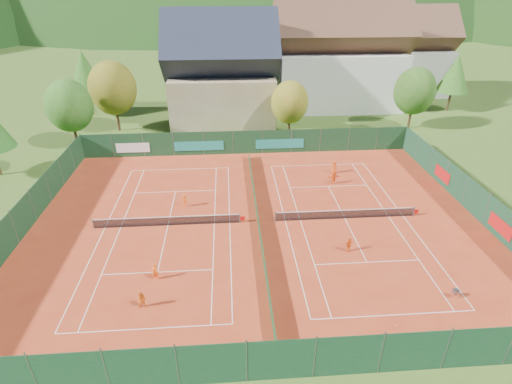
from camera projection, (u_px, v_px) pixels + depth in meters
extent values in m
plane|color=#35531A|center=(258.00, 222.00, 35.94)|extent=(600.00, 600.00, 0.00)
cube|color=#AC3319|center=(258.00, 222.00, 35.92)|extent=(40.00, 32.00, 0.01)
cube|color=white|center=(180.00, 169.00, 45.85)|extent=(10.97, 0.06, 0.00)
cube|color=white|center=(145.00, 329.00, 24.96)|extent=(10.97, 0.06, 0.00)
cube|color=white|center=(105.00, 228.00, 35.05)|extent=(0.06, 23.77, 0.00)
cube|color=white|center=(230.00, 223.00, 35.76)|extent=(0.06, 23.77, 0.00)
cube|color=white|center=(121.00, 227.00, 35.14)|extent=(0.06, 23.77, 0.00)
cube|color=white|center=(214.00, 224.00, 35.67)|extent=(0.06, 23.77, 0.00)
cube|color=white|center=(175.00, 192.00, 41.03)|extent=(8.23, 0.06, 0.00)
cube|color=white|center=(158.00, 272.00, 29.78)|extent=(8.23, 0.06, 0.00)
cube|color=white|center=(168.00, 225.00, 35.40)|extent=(0.06, 12.80, 0.00)
cube|color=white|center=(318.00, 165.00, 46.88)|extent=(10.97, 0.06, 0.00)
cube|color=white|center=(394.00, 315.00, 25.99)|extent=(10.97, 0.06, 0.00)
cube|color=white|center=(285.00, 221.00, 36.08)|extent=(0.06, 23.77, 0.00)
cube|color=white|center=(403.00, 216.00, 36.79)|extent=(0.06, 23.77, 0.00)
cube|color=white|center=(300.00, 220.00, 36.17)|extent=(0.06, 23.77, 0.00)
cube|color=white|center=(389.00, 217.00, 36.70)|extent=(0.06, 23.77, 0.00)
cube|color=white|center=(328.00, 186.00, 42.06)|extent=(8.23, 0.06, 0.00)
cube|color=white|center=(367.00, 262.00, 30.81)|extent=(8.23, 0.06, 0.00)
cube|color=white|center=(345.00, 218.00, 36.44)|extent=(0.06, 12.80, 0.00)
cylinder|color=#59595B|center=(93.00, 224.00, 34.76)|extent=(0.10, 0.10, 1.02)
cylinder|color=#59595B|center=(240.00, 218.00, 35.58)|extent=(0.10, 0.10, 1.02)
cube|color=black|center=(167.00, 221.00, 35.19)|extent=(12.80, 0.02, 0.86)
cube|color=white|center=(167.00, 217.00, 34.99)|extent=(12.80, 0.04, 0.06)
cube|color=red|center=(243.00, 218.00, 35.63)|extent=(0.40, 0.04, 0.40)
cylinder|color=#59595B|center=(275.00, 216.00, 35.79)|extent=(0.10, 0.10, 1.02)
cylinder|color=#59595B|center=(414.00, 211.00, 36.62)|extent=(0.10, 0.10, 1.02)
cube|color=black|center=(345.00, 214.00, 36.23)|extent=(12.80, 0.02, 0.86)
cube|color=white|center=(346.00, 210.00, 36.02)|extent=(12.80, 0.04, 0.06)
cube|color=red|center=(416.00, 212.00, 36.66)|extent=(0.40, 0.04, 0.40)
cube|color=#14391C|center=(258.00, 217.00, 35.69)|extent=(0.03, 28.80, 1.00)
cube|color=#14381D|center=(248.00, 142.00, 49.28)|extent=(40.00, 0.04, 3.00)
cube|color=teal|center=(199.00, 146.00, 48.98)|extent=(6.00, 0.03, 1.20)
cube|color=teal|center=(280.00, 144.00, 49.63)|extent=(6.00, 0.03, 1.20)
cube|color=silver|center=(133.00, 148.00, 48.46)|extent=(4.00, 0.03, 1.20)
cube|color=#153A22|center=(281.00, 360.00, 21.16)|extent=(40.00, 0.04, 3.00)
cube|color=#153A1E|center=(24.00, 216.00, 33.93)|extent=(0.04, 32.00, 3.00)
cube|color=#133621|center=(475.00, 200.00, 36.51)|extent=(0.04, 32.00, 3.00)
cube|color=#B21414|center=(500.00, 226.00, 33.13)|extent=(0.03, 3.00, 1.20)
cube|color=#B21414|center=(442.00, 174.00, 41.92)|extent=(0.03, 3.00, 1.20)
cube|color=tan|center=(223.00, 97.00, 60.44)|extent=(15.00, 12.00, 7.00)
cube|color=#1E2333|center=(221.00, 52.00, 57.37)|extent=(16.20, 12.00, 12.00)
cube|color=silver|center=(337.00, 79.00, 66.47)|extent=(20.00, 11.00, 9.00)
cube|color=brown|center=(341.00, 33.00, 63.04)|extent=(21.60, 11.00, 11.00)
cube|color=silver|center=(399.00, 71.00, 74.64)|extent=(16.00, 10.00, 8.00)
cube|color=brown|center=(405.00, 34.00, 71.57)|extent=(17.28, 10.00, 10.00)
cylinder|color=#462C19|center=(76.00, 136.00, 51.42)|extent=(0.36, 0.36, 2.80)
ellipsoid|color=#2B5F1B|center=(69.00, 106.00, 49.53)|extent=(5.72, 5.72, 6.58)
cylinder|color=#4C301B|center=(118.00, 120.00, 56.87)|extent=(0.36, 0.36, 3.15)
ellipsoid|color=olive|center=(113.00, 88.00, 54.74)|extent=(6.44, 6.44, 7.40)
cylinder|color=#4B2E1A|center=(91.00, 104.00, 63.43)|extent=(0.36, 0.36, 3.50)
cone|color=#295F1B|center=(85.00, 72.00, 61.07)|extent=(5.60, 5.60, 6.50)
cylinder|color=#422D17|center=(289.00, 127.00, 55.07)|extent=(0.36, 0.36, 2.45)
ellipsoid|color=olive|center=(290.00, 102.00, 53.41)|extent=(5.01, 5.01, 5.76)
cylinder|color=#4A321A|center=(410.00, 119.00, 57.91)|extent=(0.36, 0.36, 2.80)
ellipsoid|color=#2B5418|center=(415.00, 91.00, 56.02)|extent=(5.72, 5.72, 6.58)
cylinder|color=#473119|center=(449.00, 101.00, 65.50)|extent=(0.36, 0.36, 3.15)
cone|color=#2A5D1A|center=(455.00, 73.00, 63.37)|extent=(5.04, 5.04, 5.85)
cylinder|color=#4C2B1B|center=(384.00, 89.00, 71.93)|extent=(0.36, 0.36, 3.50)
ellipsoid|color=olive|center=(388.00, 60.00, 69.57)|extent=(7.15, 7.15, 8.22)
ellipsoid|color=black|center=(241.00, 65.00, 320.24)|extent=(440.00, 440.00, 242.00)
cylinder|color=slate|center=(454.00, 295.00, 27.08)|extent=(0.02, 0.02, 0.80)
cylinder|color=slate|center=(459.00, 295.00, 27.10)|extent=(0.02, 0.02, 0.80)
cylinder|color=slate|center=(452.00, 292.00, 27.34)|extent=(0.02, 0.02, 0.80)
cylinder|color=slate|center=(456.00, 292.00, 27.36)|extent=(0.02, 0.02, 0.80)
cube|color=slate|center=(456.00, 292.00, 27.15)|extent=(0.34, 0.34, 0.30)
ellipsoid|color=#CCD833|center=(456.00, 291.00, 27.14)|extent=(0.28, 0.28, 0.16)
sphere|color=#CCD833|center=(176.00, 278.00, 29.20)|extent=(0.07, 0.07, 0.07)
sphere|color=#CCD833|center=(396.00, 325.00, 25.18)|extent=(0.07, 0.07, 0.07)
imported|color=orange|center=(155.00, 272.00, 28.80)|extent=(0.59, 0.55, 1.36)
imported|color=orange|center=(142.00, 300.00, 26.26)|extent=(0.66, 0.52, 1.33)
imported|color=#F75615|center=(185.00, 200.00, 38.05)|extent=(1.00, 0.88, 1.35)
imported|color=orange|center=(349.00, 245.00, 31.76)|extent=(0.83, 0.56, 1.31)
imported|color=#E44C14|center=(334.00, 167.00, 44.63)|extent=(0.82, 0.64, 1.49)
imported|color=#F95C16|center=(334.00, 178.00, 42.31)|extent=(1.36, 0.51, 1.44)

